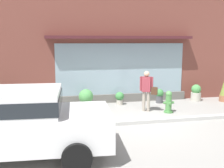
{
  "coord_description": "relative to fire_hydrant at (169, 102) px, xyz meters",
  "views": [
    {
      "loc": [
        -2.75,
        -8.27,
        2.66
      ],
      "look_at": [
        -0.74,
        1.2,
        1.1
      ],
      "focal_mm": 43.13,
      "sensor_mm": 36.0,
      "label": 1
    }
  ],
  "objects": [
    {
      "name": "potted_plant_window_right",
      "position": [
        -2.94,
        1.36,
        -0.0
      ],
      "size": [
        0.58,
        0.58,
        0.76
      ],
      "color": "#B7B2A3",
      "rests_on": "ground_plane"
    },
    {
      "name": "potted_plant_trailing_edge",
      "position": [
        0.27,
        1.58,
        -0.07
      ],
      "size": [
        0.35,
        0.35,
        0.61
      ],
      "color": "#4C4C51",
      "rests_on": "ground_plane"
    },
    {
      "name": "pedestrian_with_handbag",
      "position": [
        -0.74,
        0.36,
        0.49
      ],
      "size": [
        0.61,
        0.43,
        1.54
      ],
      "rotation": [
        0.0,
        0.0,
        5.79
      ],
      "color": "#9E9384",
      "rests_on": "ground_plane"
    },
    {
      "name": "potted_plant_window_center",
      "position": [
        2.03,
        1.63,
        -0.04
      ],
      "size": [
        0.45,
        0.45,
        0.74
      ],
      "color": "#B7B2A3",
      "rests_on": "ground_plane"
    },
    {
      "name": "storefront",
      "position": [
        -1.35,
        2.32,
        1.84
      ],
      "size": [
        14.0,
        0.81,
        4.56
      ],
      "color": "brown",
      "rests_on": "ground_plane"
    },
    {
      "name": "potted_plant_doorstep",
      "position": [
        -1.49,
        1.61,
        -0.1
      ],
      "size": [
        0.36,
        0.36,
        0.54
      ],
      "color": "#B7B2A3",
      "rests_on": "ground_plane"
    },
    {
      "name": "parked_car_white",
      "position": [
        -5.03,
        -2.93,
        0.5
      ],
      "size": [
        4.3,
        2.29,
        1.58
      ],
      "rotation": [
        0.0,
        0.0,
        -0.07
      ],
      "color": "white",
      "rests_on": "ground_plane"
    },
    {
      "name": "ground_plane",
      "position": [
        -1.35,
        -0.87,
        -0.4
      ],
      "size": [
        60.0,
        60.0,
        0.0
      ],
      "primitive_type": "plane",
      "color": "gray"
    },
    {
      "name": "potted_plant_near_hydrant",
      "position": [
        -6.12,
        1.36,
        0.06
      ],
      "size": [
        0.58,
        0.58,
        0.86
      ],
      "color": "#33473D",
      "rests_on": "ground_plane"
    },
    {
      "name": "curb_strip",
      "position": [
        -1.35,
        -1.07,
        -0.34
      ],
      "size": [
        14.0,
        0.24,
        0.12
      ],
      "primitive_type": "cube",
      "color": "#B2B2AD",
      "rests_on": "ground_plane"
    },
    {
      "name": "fire_hydrant",
      "position": [
        0.0,
        0.0,
        0.0
      ],
      "size": [
        0.41,
        0.37,
        0.82
      ],
      "color": "#4C8C47",
      "rests_on": "ground_plane"
    }
  ]
}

